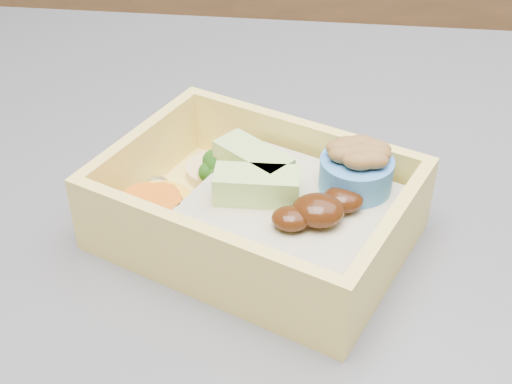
# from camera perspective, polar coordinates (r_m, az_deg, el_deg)

# --- Properties ---
(bento_box) EXTENTS (0.23, 0.20, 0.07)m
(bento_box) POSITION_cam_1_polar(r_m,az_deg,el_deg) (0.46, 0.83, -1.30)
(bento_box) COLOR #FCDE68
(bento_box) RESTS_ON island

